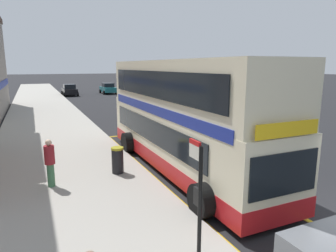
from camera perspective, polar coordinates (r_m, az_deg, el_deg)
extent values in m
plane|color=black|center=(37.96, -12.27, 4.78)|extent=(260.00, 260.00, 0.00)
cube|color=#A39E93|center=(37.14, -22.91, 4.11)|extent=(6.00, 76.00, 0.14)
cube|color=beige|center=(12.34, 2.51, -1.95)|extent=(2.42, 11.10, 2.30)
cube|color=beige|center=(12.03, 2.60, 7.82)|extent=(2.40, 10.87, 1.90)
cube|color=red|center=(12.57, 2.48, -5.73)|extent=(2.44, 11.12, 0.60)
cube|color=navy|center=(12.13, 2.56, 3.43)|extent=(2.45, 10.21, 0.36)
cube|color=black|center=(12.15, -3.52, -0.73)|extent=(0.04, 8.88, 0.90)
cube|color=black|center=(11.53, -2.91, 7.91)|extent=(0.04, 9.76, 1.00)
cube|color=black|center=(7.92, 21.25, -8.54)|extent=(2.13, 0.04, 1.10)
cube|color=yellow|center=(7.63, 21.85, -0.59)|extent=(1.94, 0.04, 0.36)
cylinder|color=black|center=(8.71, 6.83, -13.80)|extent=(0.56, 1.00, 1.00)
cylinder|color=black|center=(10.21, 19.65, -10.53)|extent=(0.56, 1.00, 1.00)
cylinder|color=black|center=(14.83, -7.38, -3.14)|extent=(0.56, 1.00, 1.00)
cylinder|color=black|center=(15.76, 1.70, -2.18)|extent=(0.56, 1.00, 1.00)
cube|color=gold|center=(11.98, -3.45, -9.10)|extent=(0.16, 13.94, 0.01)
cube|color=gold|center=(13.11, 7.59, -7.35)|extent=(0.16, 13.94, 0.01)
cube|color=gold|center=(18.66, -7.21, -1.68)|extent=(2.83, 0.16, 0.01)
cylinder|color=black|center=(6.57, 6.09, -14.23)|extent=(0.09, 0.09, 2.45)
cube|color=silver|center=(6.40, 5.13, -4.88)|extent=(0.05, 0.42, 0.30)
cube|color=red|center=(6.35, 5.16, -3.15)|extent=(0.05, 0.42, 0.10)
cube|color=black|center=(6.61, 5.66, -13.30)|extent=(0.06, 0.28, 0.40)
cube|color=navy|center=(31.54, -28.71, 7.10)|extent=(0.08, 10.19, 0.56)
cube|color=#196066|center=(46.95, -11.32, 6.84)|extent=(1.76, 4.20, 0.72)
cube|color=black|center=(46.80, -11.33, 7.64)|extent=(1.52, 1.90, 0.60)
cylinder|color=black|center=(48.04, -12.76, 6.45)|extent=(0.22, 0.60, 0.60)
cylinder|color=black|center=(48.45, -10.58, 6.58)|extent=(0.22, 0.60, 0.60)
cylinder|color=black|center=(45.50, -12.08, 6.22)|extent=(0.22, 0.60, 0.60)
cylinder|color=black|center=(45.94, -9.79, 6.35)|extent=(0.22, 0.60, 0.60)
cube|color=black|center=(45.27, -18.18, 6.34)|extent=(1.76, 4.20, 0.72)
cube|color=black|center=(45.12, -18.22, 7.16)|extent=(1.52, 1.90, 0.60)
cylinder|color=black|center=(46.50, -19.49, 5.93)|extent=(0.22, 0.60, 0.60)
cylinder|color=black|center=(46.69, -17.19, 6.09)|extent=(0.22, 0.60, 0.60)
cylinder|color=black|center=(43.91, -19.17, 5.67)|extent=(0.22, 0.60, 0.60)
cylinder|color=black|center=(44.12, -16.75, 5.84)|extent=(0.22, 0.60, 0.60)
cylinder|color=#3F724C|center=(11.08, -21.34, -8.68)|extent=(0.24, 0.24, 0.80)
cylinder|color=maroon|center=(10.87, -21.61, -5.11)|extent=(0.34, 0.34, 0.64)
sphere|color=beige|center=(10.76, -21.77, -2.93)|extent=(0.21, 0.21, 0.21)
cylinder|color=black|center=(11.73, -9.55, -6.60)|extent=(0.45, 0.45, 0.93)
cylinder|color=#A5991E|center=(11.59, -9.63, -4.22)|extent=(0.47, 0.47, 0.08)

